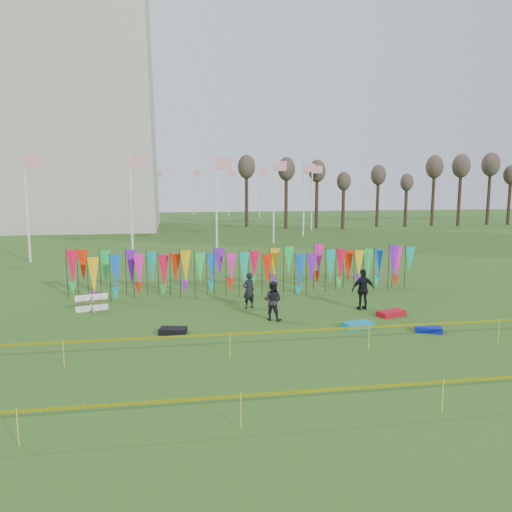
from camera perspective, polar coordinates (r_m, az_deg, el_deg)
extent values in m
plane|color=#2E4F16|center=(19.47, 1.59, -8.88)|extent=(160.00, 160.00, 0.00)
cylinder|color=silver|center=(68.55, 5.52, 6.91)|extent=(0.16, 0.16, 8.00)
plane|color=red|center=(68.70, 6.05, 9.66)|extent=(1.40, 0.00, 1.40)
cylinder|color=silver|center=(75.37, 3.40, 7.07)|extent=(0.16, 0.16, 8.00)
plane|color=red|center=(75.49, 3.87, 9.57)|extent=(1.40, 0.00, 1.40)
cylinder|color=silver|center=(81.44, 0.41, 7.19)|extent=(0.16, 0.16, 8.00)
plane|color=red|center=(81.54, 0.83, 9.51)|extent=(1.40, 0.00, 1.40)
cylinder|color=silver|center=(86.57, -3.18, 7.25)|extent=(0.16, 0.16, 8.00)
plane|color=red|center=(86.63, -2.80, 9.44)|extent=(1.40, 0.00, 1.40)
cylinder|color=silver|center=(90.58, -7.16, 7.25)|extent=(0.16, 0.16, 8.00)
plane|color=red|center=(90.60, -6.82, 9.34)|extent=(1.40, 0.00, 1.40)
cylinder|color=silver|center=(93.37, -11.41, 7.18)|extent=(0.16, 0.16, 8.00)
plane|color=red|center=(93.34, -11.10, 9.22)|extent=(1.40, 0.00, 1.40)
cylinder|color=silver|center=(94.84, -15.80, 7.05)|extent=(0.16, 0.16, 8.00)
plane|color=red|center=(94.77, -15.52, 9.06)|extent=(1.40, 0.00, 1.40)
cylinder|color=silver|center=(94.98, -20.24, 6.85)|extent=(0.16, 0.16, 8.00)
plane|color=red|center=(94.86, -19.98, 8.86)|extent=(1.40, 0.00, 1.40)
cylinder|color=silver|center=(93.76, -24.64, 6.59)|extent=(0.16, 0.16, 8.00)
plane|color=red|center=(93.60, -24.41, 8.63)|extent=(1.40, 0.00, 1.40)
cylinder|color=silver|center=(39.69, -24.72, 5.09)|extent=(0.16, 0.16, 8.00)
plane|color=red|center=(39.53, -24.16, 9.90)|extent=(1.40, 0.00, 1.40)
cylinder|color=silver|center=(39.37, -14.08, 5.58)|extent=(0.16, 0.16, 8.00)
plane|color=red|center=(39.32, -13.37, 10.42)|extent=(1.40, 0.00, 1.40)
cylinder|color=silver|center=(42.19, -4.55, 5.98)|extent=(0.16, 0.16, 8.00)
plane|color=red|center=(42.23, -3.78, 10.47)|extent=(1.40, 0.00, 1.40)
cylinder|color=silver|center=(47.41, 2.03, 6.27)|extent=(0.16, 0.16, 8.00)
plane|color=red|center=(47.52, 2.78, 10.25)|extent=(1.40, 0.00, 1.40)
cylinder|color=silver|center=(54.07, 5.47, 6.51)|extent=(0.16, 0.16, 8.00)
plane|color=red|center=(54.21, 6.14, 9.99)|extent=(1.40, 0.00, 1.40)
cylinder|color=silver|center=(61.31, 6.40, 6.72)|extent=(0.16, 0.16, 8.00)
plane|color=red|center=(61.47, 6.99, 9.79)|extent=(1.40, 0.00, 1.40)
cylinder|color=black|center=(26.35, -21.16, -2.27)|extent=(0.03, 0.03, 2.32)
cone|color=red|center=(26.25, -20.59, -1.66)|extent=(0.64, 0.64, 1.60)
cylinder|color=black|center=(26.24, -19.92, -2.25)|extent=(0.03, 0.03, 2.32)
cone|color=red|center=(26.14, -19.34, -1.64)|extent=(0.64, 0.64, 1.60)
cylinder|color=black|center=(26.13, -18.66, -2.23)|extent=(0.03, 0.03, 2.32)
cone|color=yellow|center=(26.04, -18.09, -1.61)|extent=(0.64, 0.64, 1.60)
cylinder|color=black|center=(26.04, -17.40, -2.20)|extent=(0.03, 0.03, 2.32)
cone|color=green|center=(25.96, -16.82, -1.59)|extent=(0.64, 0.64, 1.60)
cylinder|color=black|center=(25.97, -16.14, -2.18)|extent=(0.03, 0.03, 2.32)
cone|color=blue|center=(25.89, -15.54, -1.56)|extent=(0.64, 0.64, 1.60)
cylinder|color=black|center=(25.90, -14.86, -2.15)|extent=(0.03, 0.03, 2.32)
cone|color=purple|center=(25.83, -14.26, -1.53)|extent=(0.64, 0.64, 1.60)
cylinder|color=black|center=(25.85, -13.58, -2.13)|extent=(0.03, 0.03, 2.32)
cone|color=#FB1B9D|center=(25.79, -12.98, -1.51)|extent=(0.64, 0.64, 1.60)
cylinder|color=black|center=(25.82, -12.29, -2.10)|extent=(0.03, 0.03, 2.32)
cone|color=#0BA68E|center=(25.75, -11.69, -1.48)|extent=(0.64, 0.64, 1.60)
cylinder|color=black|center=(25.79, -11.00, -2.07)|extent=(0.03, 0.03, 2.32)
cone|color=red|center=(25.74, -10.40, -1.45)|extent=(0.64, 0.64, 1.60)
cylinder|color=black|center=(25.78, -9.71, -2.04)|extent=(0.03, 0.03, 2.32)
cone|color=red|center=(25.73, -9.11, -1.42)|extent=(0.64, 0.64, 1.60)
cylinder|color=black|center=(25.78, -8.42, -2.01)|extent=(0.03, 0.03, 2.32)
cone|color=yellow|center=(25.74, -7.81, -1.39)|extent=(0.64, 0.64, 1.60)
cylinder|color=black|center=(25.80, -7.13, -1.98)|extent=(0.03, 0.03, 2.32)
cone|color=green|center=(25.76, -6.52, -1.35)|extent=(0.64, 0.64, 1.60)
cylinder|color=black|center=(25.82, -5.84, -1.95)|extent=(0.03, 0.03, 2.32)
cone|color=blue|center=(25.79, -5.23, -1.32)|extent=(0.64, 0.64, 1.60)
cylinder|color=black|center=(25.86, -4.56, -1.91)|extent=(0.03, 0.03, 2.32)
cone|color=purple|center=(25.84, -3.95, -1.29)|extent=(0.64, 0.64, 1.60)
cylinder|color=black|center=(25.92, -3.28, -1.88)|extent=(0.03, 0.03, 2.32)
cone|color=#FB1B9D|center=(25.90, -2.67, -1.25)|extent=(0.64, 0.64, 1.60)
cylinder|color=black|center=(25.98, -2.01, -1.84)|extent=(0.03, 0.03, 2.32)
cone|color=#0BA68E|center=(25.97, -1.40, -1.22)|extent=(0.64, 0.64, 1.60)
cylinder|color=black|center=(26.06, -0.74, -1.81)|extent=(0.03, 0.03, 2.32)
cone|color=red|center=(26.06, -0.13, -1.19)|extent=(0.64, 0.64, 1.60)
cylinder|color=black|center=(26.15, 0.52, -1.77)|extent=(0.03, 0.03, 2.32)
cone|color=red|center=(26.15, 1.12, -1.15)|extent=(0.64, 0.64, 1.60)
cylinder|color=black|center=(26.26, 1.77, -1.73)|extent=(0.03, 0.03, 2.32)
cone|color=yellow|center=(26.26, 2.37, -1.12)|extent=(0.64, 0.64, 1.60)
cylinder|color=black|center=(26.37, 3.01, -1.69)|extent=(0.03, 0.03, 2.32)
cone|color=green|center=(26.39, 3.60, -1.08)|extent=(0.64, 0.64, 1.60)
cylinder|color=black|center=(26.50, 4.23, -1.66)|extent=(0.03, 0.03, 2.32)
cone|color=blue|center=(26.52, 4.83, -1.05)|extent=(0.64, 0.64, 1.60)
cylinder|color=black|center=(26.64, 5.45, -1.62)|extent=(0.03, 0.03, 2.32)
cone|color=purple|center=(26.67, 6.04, -1.01)|extent=(0.64, 0.64, 1.60)
cylinder|color=black|center=(26.80, 6.65, -1.58)|extent=(0.03, 0.03, 2.32)
cone|color=#FB1B9D|center=(26.83, 7.23, -0.97)|extent=(0.64, 0.64, 1.60)
cylinder|color=black|center=(26.96, 7.84, -1.54)|extent=(0.03, 0.03, 2.32)
cone|color=#0BA68E|center=(27.00, 8.42, -0.94)|extent=(0.64, 0.64, 1.60)
cylinder|color=black|center=(27.14, 9.01, -1.50)|extent=(0.03, 0.03, 2.32)
cone|color=red|center=(27.18, 9.58, -0.90)|extent=(0.64, 0.64, 1.60)
cylinder|color=black|center=(27.32, 10.16, -1.46)|extent=(0.03, 0.03, 2.32)
cone|color=red|center=(27.37, 10.73, -0.87)|extent=(0.64, 0.64, 1.60)
cylinder|color=black|center=(27.52, 11.30, -1.42)|extent=(0.03, 0.03, 2.32)
cone|color=yellow|center=(27.58, 11.87, -0.83)|extent=(0.64, 0.64, 1.60)
cylinder|color=black|center=(27.73, 12.43, -1.38)|extent=(0.03, 0.03, 2.32)
cone|color=green|center=(27.79, 12.98, -0.80)|extent=(0.64, 0.64, 1.60)
cylinder|color=black|center=(27.95, 13.53, -1.34)|extent=(0.03, 0.03, 2.32)
cone|color=blue|center=(28.01, 14.08, -0.76)|extent=(0.64, 0.64, 1.60)
cylinder|color=black|center=(28.18, 14.62, -1.30)|extent=(0.03, 0.03, 2.32)
cone|color=purple|center=(28.25, 15.16, -0.73)|extent=(0.64, 0.64, 1.60)
cylinder|color=black|center=(28.42, 15.69, -1.26)|extent=(0.03, 0.03, 2.32)
cone|color=#FB1B9D|center=(28.49, 16.23, -0.69)|extent=(0.64, 0.64, 1.60)
cylinder|color=black|center=(28.67, 16.74, -1.23)|extent=(0.03, 0.03, 2.32)
cone|color=#0BA68E|center=(28.75, 17.27, -0.66)|extent=(0.64, 0.64, 1.60)
cube|color=#DCDD04|center=(16.99, 3.14, -8.60)|extent=(26.00, 0.01, 0.08)
cylinder|color=yellow|center=(17.08, -20.87, -10.37)|extent=(0.02, 0.02, 0.90)
cylinder|color=yellow|center=(16.80, -3.65, -10.13)|extent=(0.02, 0.02, 0.90)
cylinder|color=yellow|center=(17.97, 12.64, -9.08)|extent=(0.02, 0.02, 0.90)
cylinder|color=yellow|center=(20.33, 25.95, -7.68)|extent=(0.02, 0.02, 0.90)
cube|color=#DCDD04|center=(12.60, 8.06, -14.91)|extent=(26.00, 0.01, 0.08)
cylinder|color=yellow|center=(12.72, -25.34, -17.26)|extent=(0.02, 0.02, 0.90)
cylinder|color=yellow|center=(12.34, -1.29, -17.23)|extent=(0.02, 0.02, 0.90)
cylinder|color=yellow|center=(13.88, 20.34, -14.76)|extent=(0.02, 0.02, 0.90)
cylinder|color=#3A281D|center=(63.03, -0.64, 6.09)|extent=(0.44, 0.44, 6.40)
ellipsoid|color=#493930|center=(62.98, -0.64, 9.14)|extent=(1.92, 1.92, 2.56)
cylinder|color=#3A281D|center=(63.76, 2.94, 6.11)|extent=(0.44, 0.44, 6.40)
ellipsoid|color=#493930|center=(63.71, 2.96, 9.13)|extent=(1.92, 1.92, 2.56)
cylinder|color=#3A281D|center=(64.72, 6.42, 6.10)|extent=(0.44, 0.44, 6.40)
ellipsoid|color=#493930|center=(64.68, 6.47, 9.07)|extent=(1.92, 1.92, 2.56)
cylinder|color=#3A281D|center=(65.92, 9.79, 6.07)|extent=(0.44, 0.44, 6.40)
ellipsoid|color=#493930|center=(65.87, 9.86, 8.99)|extent=(1.92, 1.92, 2.56)
cylinder|color=#3A281D|center=(67.33, 13.03, 6.03)|extent=(0.44, 0.44, 6.40)
ellipsoid|color=#493930|center=(67.29, 13.12, 8.88)|extent=(1.92, 1.92, 2.56)
cylinder|color=#3A281D|center=(68.95, 16.12, 5.96)|extent=(0.44, 0.44, 6.40)
ellipsoid|color=#493930|center=(68.91, 16.23, 8.75)|extent=(1.92, 1.92, 2.56)
cylinder|color=#3A281D|center=(70.76, 19.06, 5.89)|extent=(0.44, 0.44, 6.40)
ellipsoid|color=#493930|center=(70.71, 19.19, 8.61)|extent=(1.92, 1.92, 2.56)
cylinder|color=#3A281D|center=(72.74, 21.85, 5.80)|extent=(0.44, 0.44, 6.40)
ellipsoid|color=#493930|center=(72.70, 22.00, 8.45)|extent=(1.92, 1.92, 2.56)
cylinder|color=#3A281D|center=(74.88, 24.48, 5.71)|extent=(0.44, 0.44, 6.40)
ellipsoid|color=#493930|center=(74.84, 24.64, 8.28)|extent=(1.92, 1.92, 2.56)
cylinder|color=#3A281D|center=(77.17, 26.97, 5.61)|extent=(0.44, 0.44, 6.40)
ellipsoid|color=#493930|center=(77.13, 27.13, 8.10)|extent=(1.92, 1.92, 2.56)
cylinder|color=#B90D29|center=(23.50, -19.23, -5.30)|extent=(0.02, 0.02, 0.80)
cylinder|color=#B90D29|center=(23.39, -17.53, -5.29)|extent=(0.02, 0.02, 0.80)
cylinder|color=#B90D29|center=(24.17, -18.95, -4.91)|extent=(0.02, 0.02, 0.80)
cylinder|color=#B90D29|center=(24.06, -17.29, -4.90)|extent=(0.02, 0.02, 0.80)
imported|color=black|center=(23.09, -0.83, -3.96)|extent=(0.74, 0.66, 1.68)
imported|color=black|center=(21.13, 1.92, -5.12)|extent=(0.96, 0.85, 1.69)
imported|color=black|center=(23.33, 12.15, -3.76)|extent=(1.14, 0.70, 1.88)
cube|color=#0B8BB3|center=(20.61, 11.56, -7.72)|extent=(1.28, 0.81, 0.24)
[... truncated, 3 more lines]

